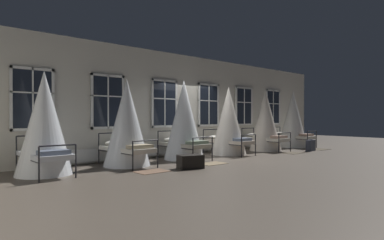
{
  "coord_description": "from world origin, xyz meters",
  "views": [
    {
      "loc": [
        -7.68,
        -8.04,
        1.35
      ],
      "look_at": [
        -0.71,
        -0.06,
        1.25
      ],
      "focal_mm": 30.55,
      "sensor_mm": 36.0,
      "label": 1
    }
  ],
  "objects_px": {
    "cot_first": "(44,124)",
    "cot_sixth": "(293,120)",
    "travel_trunk": "(190,162)",
    "cot_third": "(184,121)",
    "cot_fifth": "(265,121)",
    "cot_fourth": "(228,122)",
    "suitcase_dark": "(311,145)",
    "cot_second": "(127,124)"
  },
  "relations": [
    {
      "from": "cot_third",
      "to": "suitcase_dark",
      "type": "height_order",
      "value": "cot_third"
    },
    {
      "from": "cot_first",
      "to": "cot_sixth",
      "type": "bearing_deg",
      "value": -90.24
    },
    {
      "from": "suitcase_dark",
      "to": "travel_trunk",
      "type": "bearing_deg",
      "value": 172.64
    },
    {
      "from": "cot_second",
      "to": "cot_fourth",
      "type": "bearing_deg",
      "value": -91.4
    },
    {
      "from": "cot_third",
      "to": "suitcase_dark",
      "type": "xyz_separation_m",
      "value": [
        5.36,
        -1.4,
        -1.0
      ]
    },
    {
      "from": "cot_third",
      "to": "cot_sixth",
      "type": "relative_size",
      "value": 1.0
    },
    {
      "from": "cot_fifth",
      "to": "cot_sixth",
      "type": "distance_m",
      "value": 2.12
    },
    {
      "from": "cot_sixth",
      "to": "travel_trunk",
      "type": "xyz_separation_m",
      "value": [
        -7.39,
        -1.54,
        -1.04
      ]
    },
    {
      "from": "cot_fourth",
      "to": "cot_sixth",
      "type": "bearing_deg",
      "value": -91.29
    },
    {
      "from": "cot_sixth",
      "to": "cot_first",
      "type": "bearing_deg",
      "value": 88.65
    },
    {
      "from": "cot_third",
      "to": "cot_fifth",
      "type": "xyz_separation_m",
      "value": [
        4.19,
        -0.08,
        -0.03
      ]
    },
    {
      "from": "cot_third",
      "to": "cot_sixth",
      "type": "distance_m",
      "value": 6.31
    },
    {
      "from": "cot_fourth",
      "to": "cot_sixth",
      "type": "relative_size",
      "value": 0.97
    },
    {
      "from": "cot_first",
      "to": "cot_fourth",
      "type": "distance_m",
      "value": 6.32
    },
    {
      "from": "cot_sixth",
      "to": "travel_trunk",
      "type": "height_order",
      "value": "cot_sixth"
    },
    {
      "from": "cot_third",
      "to": "suitcase_dark",
      "type": "relative_size",
      "value": 4.34
    },
    {
      "from": "cot_third",
      "to": "suitcase_dark",
      "type": "distance_m",
      "value": 5.63
    },
    {
      "from": "cot_second",
      "to": "cot_third",
      "type": "bearing_deg",
      "value": -90.51
    },
    {
      "from": "cot_sixth",
      "to": "suitcase_dark",
      "type": "distance_m",
      "value": 1.95
    },
    {
      "from": "cot_fourth",
      "to": "suitcase_dark",
      "type": "height_order",
      "value": "cot_fourth"
    },
    {
      "from": "suitcase_dark",
      "to": "cot_third",
      "type": "bearing_deg",
      "value": 156.52
    },
    {
      "from": "cot_sixth",
      "to": "travel_trunk",
      "type": "bearing_deg",
      "value": 100.55
    },
    {
      "from": "cot_second",
      "to": "cot_sixth",
      "type": "distance_m",
      "value": 8.39
    },
    {
      "from": "cot_first",
      "to": "cot_fifth",
      "type": "height_order",
      "value": "cot_fifth"
    },
    {
      "from": "cot_fourth",
      "to": "suitcase_dark",
      "type": "relative_size",
      "value": 4.18
    },
    {
      "from": "cot_sixth",
      "to": "suitcase_dark",
      "type": "xyz_separation_m",
      "value": [
        -0.95,
        -1.38,
        -1.0
      ]
    },
    {
      "from": "cot_second",
      "to": "cot_sixth",
      "type": "height_order",
      "value": "cot_sixth"
    },
    {
      "from": "cot_fourth",
      "to": "travel_trunk",
      "type": "relative_size",
      "value": 3.82
    },
    {
      "from": "cot_second",
      "to": "suitcase_dark",
      "type": "height_order",
      "value": "cot_second"
    },
    {
      "from": "cot_second",
      "to": "cot_fifth",
      "type": "height_order",
      "value": "cot_fifth"
    },
    {
      "from": "cot_fourth",
      "to": "suitcase_dark",
      "type": "bearing_deg",
      "value": -113.97
    },
    {
      "from": "cot_fourth",
      "to": "travel_trunk",
      "type": "height_order",
      "value": "cot_fourth"
    },
    {
      "from": "cot_first",
      "to": "travel_trunk",
      "type": "xyz_separation_m",
      "value": [
        3.17,
        -1.56,
        -1.0
      ]
    },
    {
      "from": "cot_third",
      "to": "cot_fourth",
      "type": "bearing_deg",
      "value": -89.47
    },
    {
      "from": "cot_third",
      "to": "cot_fifth",
      "type": "distance_m",
      "value": 4.19
    },
    {
      "from": "cot_third",
      "to": "travel_trunk",
      "type": "bearing_deg",
      "value": 146.7
    },
    {
      "from": "cot_first",
      "to": "cot_fifth",
      "type": "bearing_deg",
      "value": -90.69
    },
    {
      "from": "cot_fifth",
      "to": "cot_sixth",
      "type": "bearing_deg",
      "value": -87.5
    },
    {
      "from": "cot_fifth",
      "to": "travel_trunk",
      "type": "distance_m",
      "value": 5.57
    },
    {
      "from": "cot_second",
      "to": "cot_third",
      "type": "relative_size",
      "value": 0.95
    },
    {
      "from": "cot_third",
      "to": "travel_trunk",
      "type": "xyz_separation_m",
      "value": [
        -1.08,
        -1.57,
        -1.05
      ]
    },
    {
      "from": "cot_first",
      "to": "cot_fourth",
      "type": "xyz_separation_m",
      "value": [
        6.32,
        -0.02,
        0.0
      ]
    }
  ]
}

